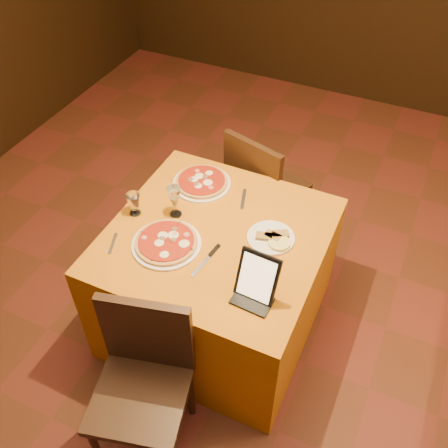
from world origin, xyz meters
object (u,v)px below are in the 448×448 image
at_px(main_table, 218,280).
at_px(water_glass, 134,204).
at_px(chair_main_far, 268,187).
at_px(wine_glass, 175,201).
at_px(chair_main_near, 140,397).
at_px(pizza_far, 202,182).
at_px(tablet, 257,277).
at_px(pizza_near, 166,243).

bearing_deg(main_table, water_glass, -174.71).
bearing_deg(chair_main_far, wine_glass, 87.15).
xyz_separation_m(chair_main_near, wine_glass, (-0.26, 0.86, 0.39)).
height_order(pizza_far, water_glass, water_glass).
distance_m(main_table, chair_main_near, 0.82).
bearing_deg(chair_main_far, tablet, 123.60).
relative_size(pizza_near, tablet, 1.45).
relative_size(pizza_far, wine_glass, 1.76).
distance_m(main_table, water_glass, 0.64).
xyz_separation_m(wine_glass, tablet, (0.59, -0.31, 0.03)).
bearing_deg(pizza_near, wine_glass, 106.82).
xyz_separation_m(pizza_near, pizza_far, (-0.05, 0.50, 0.00)).
bearing_deg(water_glass, pizza_far, 59.37).
bearing_deg(main_table, pizza_near, -137.79).
bearing_deg(tablet, chair_main_far, 111.05).
distance_m(main_table, chair_main_far, 0.80).
relative_size(main_table, chair_main_far, 1.21).
relative_size(chair_main_far, tablet, 3.73).
distance_m(chair_main_far, pizza_far, 0.62).
bearing_deg(tablet, pizza_far, 137.97).
xyz_separation_m(main_table, chair_main_far, (0.00, 0.79, 0.08)).
relative_size(main_table, chair_main_near, 1.21).
bearing_deg(chair_main_near, wine_glass, 93.09).
distance_m(pizza_near, tablet, 0.55).
relative_size(pizza_far, tablet, 1.37).
height_order(chair_main_far, wine_glass, wine_glass).
bearing_deg(water_glass, pizza_near, -26.80).
xyz_separation_m(pizza_far, wine_glass, (-0.01, -0.28, 0.08)).
height_order(chair_main_near, chair_main_far, same).
xyz_separation_m(main_table, chair_main_near, (0.00, -0.82, 0.08)).
bearing_deg(chair_main_far, chair_main_near, 106.39).
bearing_deg(tablet, water_glass, 167.69).
bearing_deg(water_glass, tablet, -16.15).
relative_size(main_table, pizza_far, 3.30).
distance_m(chair_main_far, pizza_near, 1.04).
xyz_separation_m(main_table, water_glass, (-0.47, -0.04, 0.44)).
distance_m(wine_glass, tablet, 0.67).
bearing_deg(pizza_far, chair_main_near, -77.74).
bearing_deg(main_table, chair_main_near, -90.00).
height_order(wine_glass, water_glass, wine_glass).
distance_m(chair_main_near, pizza_far, 1.21).
distance_m(chair_main_near, wine_glass, 0.98).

